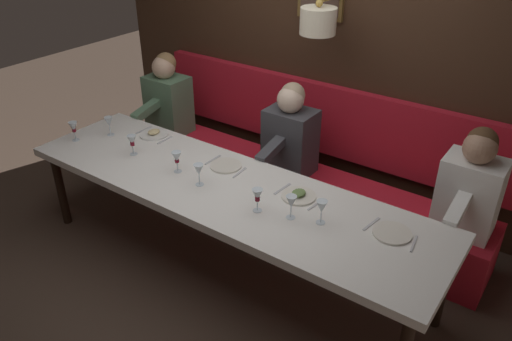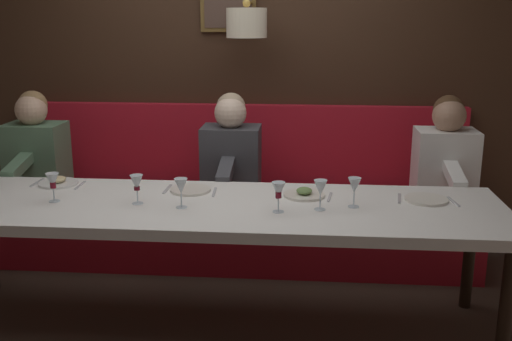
% 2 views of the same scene
% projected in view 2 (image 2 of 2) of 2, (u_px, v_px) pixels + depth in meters
% --- Properties ---
extents(ground_plane, '(12.00, 12.00, 0.00)m').
position_uv_depth(ground_plane, '(214.00, 324.00, 3.49)').
color(ground_plane, '#423328').
extents(dining_table, '(0.90, 3.24, 0.74)m').
position_uv_depth(dining_table, '(212.00, 213.00, 3.32)').
color(dining_table, white).
rests_on(dining_table, ground_plane).
extents(banquette_bench, '(0.52, 3.44, 0.45)m').
position_uv_depth(banquette_bench, '(232.00, 234.00, 4.29)').
color(banquette_bench, red).
rests_on(banquette_bench, ground_plane).
extents(back_wall_panel, '(0.59, 4.64, 2.90)m').
position_uv_depth(back_wall_panel, '(240.00, 68.00, 4.56)').
color(back_wall_panel, '#382316').
rests_on(back_wall_panel, ground_plane).
extents(diner_nearest, '(0.60, 0.40, 0.79)m').
position_uv_depth(diner_nearest, '(445.00, 158.00, 4.02)').
color(diner_nearest, white).
rests_on(diner_nearest, banquette_bench).
extents(diner_near, '(0.60, 0.40, 0.79)m').
position_uv_depth(diner_near, '(231.00, 154.00, 4.14)').
color(diner_near, '#3D3D42').
rests_on(diner_near, banquette_bench).
extents(diner_middle, '(0.60, 0.40, 0.79)m').
position_uv_depth(diner_middle, '(36.00, 151.00, 4.25)').
color(diner_middle, '#567A5B').
rests_on(diner_middle, banquette_bench).
extents(place_setting_0, '(0.24, 0.31, 0.01)m').
position_uv_depth(place_setting_0, '(191.00, 190.00, 3.53)').
color(place_setting_0, silver).
rests_on(place_setting_0, dining_table).
extents(place_setting_1, '(0.24, 0.32, 0.05)m').
position_uv_depth(place_setting_1, '(304.00, 194.00, 3.43)').
color(place_setting_1, silver).
rests_on(place_setting_1, dining_table).
extents(place_setting_2, '(0.24, 0.31, 0.05)m').
position_uv_depth(place_setting_2, '(58.00, 182.00, 3.67)').
color(place_setting_2, white).
rests_on(place_setting_2, dining_table).
extents(place_setting_3, '(0.24, 0.33, 0.01)m').
position_uv_depth(place_setting_3, '(426.00, 199.00, 3.35)').
color(place_setting_3, silver).
rests_on(place_setting_3, dining_table).
extents(wine_glass_0, '(0.07, 0.07, 0.16)m').
position_uv_depth(wine_glass_0, '(354.00, 186.00, 3.21)').
color(wine_glass_0, silver).
rests_on(wine_glass_0, dining_table).
extents(wine_glass_1, '(0.07, 0.07, 0.16)m').
position_uv_depth(wine_glass_1, '(320.00, 189.00, 3.17)').
color(wine_glass_1, silver).
rests_on(wine_glass_1, dining_table).
extents(wine_glass_3, '(0.07, 0.07, 0.16)m').
position_uv_depth(wine_glass_3, '(278.00, 191.00, 3.13)').
color(wine_glass_3, silver).
rests_on(wine_glass_3, dining_table).
extents(wine_glass_5, '(0.07, 0.07, 0.16)m').
position_uv_depth(wine_glass_5, '(53.00, 182.00, 3.31)').
color(wine_glass_5, silver).
rests_on(wine_glass_5, dining_table).
extents(wine_glass_6, '(0.07, 0.07, 0.16)m').
position_uv_depth(wine_glass_6, '(181.00, 187.00, 3.20)').
color(wine_glass_6, silver).
rests_on(wine_glass_6, dining_table).
extents(wine_glass_7, '(0.07, 0.07, 0.16)m').
position_uv_depth(wine_glass_7, '(137.00, 184.00, 3.27)').
color(wine_glass_7, silver).
rests_on(wine_glass_7, dining_table).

